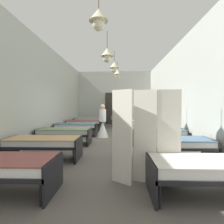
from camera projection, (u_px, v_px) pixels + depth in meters
name	position (u px, v px, depth m)	size (l,w,h in m)	color
ground_plane	(112.00, 141.00, 7.40)	(6.09, 13.01, 0.10)	#59544C
room_shell	(112.00, 93.00, 8.56)	(5.89, 12.61, 4.00)	#B2B7AD
bed_right_row_0	(211.00, 169.00, 2.75)	(1.90, 0.84, 0.57)	black
bed_left_row_1	(44.00, 143.00, 4.69)	(1.90, 0.84, 0.57)	black
bed_right_row_1	(174.00, 143.00, 4.58)	(1.90, 0.84, 0.57)	black
bed_left_row_2	(65.00, 132.00, 6.52)	(1.90, 0.84, 0.57)	black
bed_right_row_2	(158.00, 133.00, 6.42)	(1.90, 0.84, 0.57)	black
bed_left_row_3	(76.00, 126.00, 8.35)	(1.90, 0.84, 0.57)	black
bed_right_row_3	(149.00, 127.00, 8.25)	(1.90, 0.84, 0.57)	black
bed_left_row_4	(84.00, 123.00, 10.19)	(1.90, 0.84, 0.57)	black
bed_right_row_4	(143.00, 123.00, 10.08)	(1.90, 0.84, 0.57)	black
bed_left_row_5	(89.00, 120.00, 12.02)	(1.90, 0.84, 0.57)	black
bed_right_row_5	(139.00, 120.00, 11.91)	(1.90, 0.84, 0.57)	black
nurse_near_aisle	(103.00, 125.00, 7.98)	(0.52, 0.52, 1.49)	white
potted_plant	(115.00, 115.00, 11.70)	(0.58, 0.58, 1.33)	brown
privacy_screen	(145.00, 137.00, 3.22)	(1.23, 0.27, 1.70)	silver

